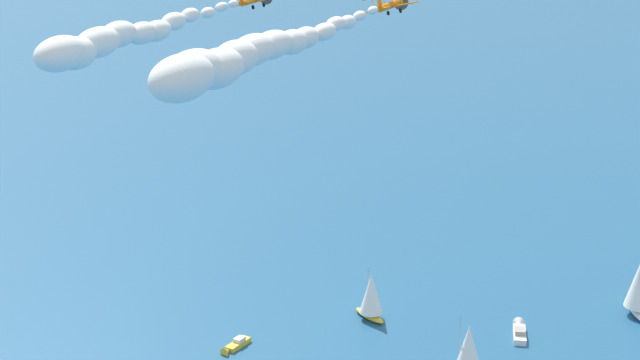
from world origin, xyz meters
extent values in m
ellipsoid|color=white|center=(33.52, 50.62, 0.69)|extent=(7.47, 9.88, 1.38)
cylinder|color=#B2B2B7|center=(33.14, 51.25, 7.06)|extent=(0.14, 0.14, 11.35)
cube|color=gold|center=(-18.45, 4.89, 0.40)|extent=(1.74, 5.10, 0.81)
cone|color=gold|center=(-18.53, 1.80, 0.40)|extent=(1.65, 1.33, 1.62)
cube|color=silver|center=(-18.44, 5.27, 1.11)|extent=(1.34, 1.80, 0.61)
ellipsoid|color=gold|center=(-5.28, 25.20, 0.51)|extent=(7.43, 4.77, 1.01)
cylinder|color=#B2B2B7|center=(-5.78, 25.42, 5.17)|extent=(0.14, 0.14, 8.31)
cone|color=white|center=(-4.95, 25.05, 4.75)|extent=(5.24, 5.24, 7.06)
cube|color=white|center=(19.43, 31.36, 0.51)|extent=(4.35, 6.61, 1.01)
cone|color=white|center=(17.91, 34.92, 0.51)|extent=(2.50, 2.28, 2.02)
cube|color=gray|center=(19.62, 30.93, 1.39)|extent=(2.36, 2.67, 0.76)
cylinder|color=#B2B2B7|center=(19.25, 7.10, 7.73)|extent=(0.14, 0.14, 12.43)
cone|color=white|center=(20.57, 7.37, 7.11)|extent=(7.00, 7.00, 10.57)
cylinder|color=orange|center=(-10.40, -0.59, 57.65)|extent=(1.46, 6.45, 1.10)
cube|color=orange|center=(-10.35, -0.29, 57.39)|extent=(7.05, 1.69, 1.97)
cube|color=orange|center=(-10.24, -3.44, 57.65)|extent=(2.48, 1.04, 0.72)
cylinder|color=black|center=(-11.06, 0.17, 56.45)|extent=(0.30, 0.61, 0.61)
cylinder|color=black|center=(-9.32, 0.27, 56.92)|extent=(0.30, 0.61, 0.61)
ellipsoid|color=white|center=(-10.35, -5.60, 57.84)|extent=(1.51, 1.78, 1.29)
ellipsoid|color=white|center=(-9.65, -9.18, 57.99)|extent=(1.86, 2.50, 1.57)
ellipsoid|color=white|center=(-9.29, -12.77, 57.80)|extent=(2.12, 2.41, 1.81)
ellipsoid|color=white|center=(-9.41, -16.39, 58.03)|extent=(2.66, 3.27, 2.26)
ellipsoid|color=white|center=(-9.22, -20.00, 57.80)|extent=(3.37, 4.26, 2.86)
ellipsoid|color=white|center=(-8.98, -23.60, 57.25)|extent=(3.83, 4.71, 3.26)
ellipsoid|color=white|center=(-8.36, -27.18, 57.63)|extent=(3.96, 5.00, 3.36)
ellipsoid|color=white|center=(-8.81, -30.82, 58.05)|extent=(4.56, 5.53, 3.89)
ellipsoid|color=white|center=(-8.76, -34.43, 57.74)|extent=(5.23, 6.98, 4.42)
ellipsoid|color=white|center=(-8.82, -38.05, 57.14)|extent=(5.41, 5.71, 4.66)
ellipsoid|color=white|center=(-7.76, -41.61, 57.86)|extent=(5.77, 7.23, 4.90)
cylinder|color=orange|center=(10.42, 0.24, 58.59)|extent=(1.46, 6.45, 1.10)
cylinder|color=yellow|center=(10.26, 3.14, 58.59)|extent=(1.27, 0.67, 1.23)
cylinder|color=#4C4C51|center=(10.23, 3.56, 58.59)|extent=(2.81, 0.21, 2.82)
cube|color=orange|center=(10.48, 0.54, 58.33)|extent=(7.05, 1.69, 1.97)
cylinder|color=yellow|center=(7.84, 0.39, 58.46)|extent=(0.52, 0.13, 1.59)
cylinder|color=yellow|center=(9.40, 0.48, 58.88)|extent=(0.52, 0.13, 1.59)
cylinder|color=yellow|center=(11.13, 0.58, 59.34)|extent=(0.52, 0.13, 1.59)
cube|color=orange|center=(10.44, -2.61, 59.12)|extent=(0.47, 1.12, 1.19)
cube|color=orange|center=(10.58, -2.60, 58.59)|extent=(2.48, 1.04, 0.72)
cylinder|color=black|center=(9.77, 1.00, 57.39)|extent=(0.30, 0.61, 0.61)
cylinder|color=black|center=(11.50, 1.10, 57.86)|extent=(0.30, 0.61, 0.61)
ellipsoid|color=white|center=(10.59, -4.76, 58.70)|extent=(1.55, 1.97, 1.32)
ellipsoid|color=white|center=(10.68, -8.37, 58.55)|extent=(1.86, 2.40, 1.58)
ellipsoid|color=white|center=(10.99, -11.97, 58.37)|extent=(2.50, 2.85, 2.13)
ellipsoid|color=white|center=(11.42, -15.56, 58.76)|extent=(2.61, 3.51, 2.20)
ellipsoid|color=white|center=(12.00, -19.14, 58.47)|extent=(3.07, 4.12, 2.59)
ellipsoid|color=white|center=(11.73, -22.77, 58.40)|extent=(3.60, 3.78, 3.10)
ellipsoid|color=white|center=(12.18, -26.36, 58.55)|extent=(4.09, 4.29, 3.52)
ellipsoid|color=white|center=(11.93, -29.99, 58.85)|extent=(4.66, 6.34, 3.93)
ellipsoid|color=white|center=(11.89, -33.61, 58.94)|extent=(5.07, 6.95, 4.27)
ellipsoid|color=white|center=(12.18, -37.21, 58.78)|extent=(5.42, 6.02, 4.65)
ellipsoid|color=white|center=(12.46, -40.81, 58.42)|extent=(6.04, 7.85, 5.12)
ellipsoid|color=white|center=(12.31, -44.43, 58.89)|extent=(6.24, 7.66, 5.31)
ellipsoid|color=white|center=(13.63, -47.97, 59.04)|extent=(6.78, 8.30, 5.77)
camera|label=1|loc=(77.85, -129.85, 83.34)|focal=63.51mm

